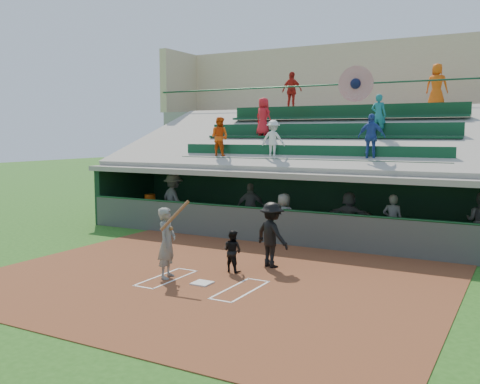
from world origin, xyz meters
The scene contains 21 objects.
ground centered at (0.00, 0.00, 0.00)m, with size 100.00×100.00×0.00m, color #235818.
dirt_slab centered at (0.00, 0.50, 0.01)m, with size 11.00×9.00×0.02m, color brown.
home_plate centered at (0.00, 0.00, 0.04)m, with size 0.43×0.43×0.03m, color silver.
batters_box_chalk centered at (0.00, 0.00, 0.02)m, with size 2.65×1.85×0.01m.
dugout_floor centered at (0.00, 6.75, 0.02)m, with size 16.00×3.50×0.04m, color gray.
concourse_slab centered at (0.00, 13.50, 2.30)m, with size 20.00×3.00×4.60m, color gray.
grandstand centered at (-0.01, 10.51, 2.26)m, with size 20.40×10.40×7.80m.
batter_at_plate centered at (-1.02, 0.04, 0.89)m, with size 0.91×0.78×1.95m.
catcher centered at (0.08, 1.30, 0.55)m, with size 0.52×0.40×1.07m, color black.
home_umpire centered at (0.75, 2.24, 0.88)m, with size 1.11×0.64×1.72m, color black.
dugout_bench centered at (-0.10, 7.97, 0.28)m, with size 16.04×0.48×0.48m, color brown.
white_table centered at (-6.70, 6.48, 0.37)m, with size 0.75×0.56×0.65m, color white.
water_cooler centered at (-6.63, 6.51, 0.91)m, with size 0.43×0.43×0.43m, color #E9570D.
dugout_player_a centered at (-5.23, 6.15, 1.02)m, with size 1.27×0.73×1.97m, color #51534E.
dugout_player_b centered at (-2.01, 6.33, 0.91)m, with size 1.02×0.42×1.74m, color #51534F.
dugout_player_c centered at (-0.26, 5.27, 0.83)m, with size 0.77×0.50×1.58m, color #595C57.
dugout_player_d centered at (1.43, 6.75, 0.83)m, with size 1.46×0.47×1.58m, color #565954.
dugout_player_e centered at (3.00, 6.08, 0.86)m, with size 0.60×0.39×1.65m, color #5A5D58.
dugout_player_f centered at (5.38, 7.02, 0.91)m, with size 0.85×0.66×1.74m, color #51544F.
concourse_staff_a centered at (-3.12, 12.50, 5.46)m, with size 1.01×0.42×1.72m, color red.
concourse_staff_b centered at (3.09, 12.93, 5.48)m, with size 0.86×0.56×1.76m, color #D7530C.
Camera 1 is at (6.63, -10.29, 3.52)m, focal length 40.00 mm.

